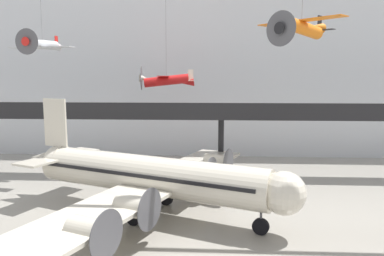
{
  "coord_description": "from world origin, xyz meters",
  "views": [
    {
      "loc": [
        -1.1,
        -20.13,
        12.1
      ],
      "look_at": [
        -2.58,
        7.03,
        8.36
      ],
      "focal_mm": 35.0,
      "sensor_mm": 36.0,
      "label": 1
    }
  ],
  "objects_px": {
    "suspended_plane_red_highwing": "(166,80)",
    "airliner_silver_main": "(147,175)",
    "suspended_plane_orange_highwing": "(302,27)",
    "suspended_plane_silver_racer": "(43,45)"
  },
  "relations": [
    {
      "from": "suspended_plane_red_highwing",
      "to": "airliner_silver_main",
      "type": "bearing_deg",
      "value": 84.68
    },
    {
      "from": "suspended_plane_orange_highwing",
      "to": "suspended_plane_silver_racer",
      "type": "relative_size",
      "value": 0.94
    },
    {
      "from": "suspended_plane_orange_highwing",
      "to": "suspended_plane_silver_racer",
      "type": "distance_m",
      "value": 27.81
    },
    {
      "from": "suspended_plane_orange_highwing",
      "to": "suspended_plane_red_highwing",
      "type": "relative_size",
      "value": 0.66
    },
    {
      "from": "suspended_plane_silver_racer",
      "to": "airliner_silver_main",
      "type": "bearing_deg",
      "value": 63.48
    },
    {
      "from": "suspended_plane_orange_highwing",
      "to": "suspended_plane_silver_racer",
      "type": "bearing_deg",
      "value": -47.03
    },
    {
      "from": "suspended_plane_red_highwing",
      "to": "suspended_plane_silver_racer",
      "type": "bearing_deg",
      "value": 20.6
    },
    {
      "from": "suspended_plane_orange_highwing",
      "to": "suspended_plane_red_highwing",
      "type": "height_order",
      "value": "suspended_plane_orange_highwing"
    },
    {
      "from": "suspended_plane_orange_highwing",
      "to": "suspended_plane_red_highwing",
      "type": "distance_m",
      "value": 17.55
    },
    {
      "from": "suspended_plane_orange_highwing",
      "to": "suspended_plane_red_highwing",
      "type": "bearing_deg",
      "value": -71.49
    }
  ]
}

